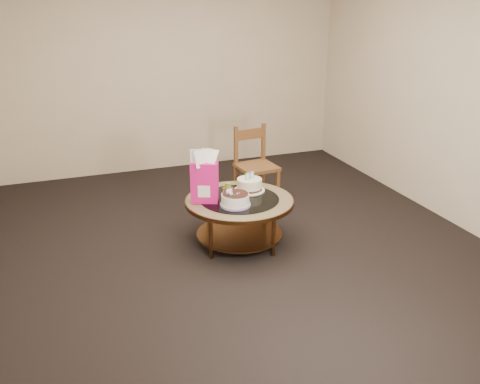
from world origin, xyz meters
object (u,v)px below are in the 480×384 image
object	(u,v)px
decorated_cake	(235,200)
cream_cake	(249,185)
coffee_table	(239,206)
gift_bag	(205,177)
dining_chair	(255,165)

from	to	relation	value
decorated_cake	cream_cake	size ratio (longest dim) A/B	0.92
cream_cake	coffee_table	bearing A→B (deg)	-156.22
coffee_table	decorated_cake	world-z (taller)	decorated_cake
coffee_table	cream_cake	xyz separation A→B (m)	(0.16, 0.16, 0.14)
coffee_table	gift_bag	xyz separation A→B (m)	(-0.32, 0.05, 0.32)
decorated_cake	dining_chair	size ratio (longest dim) A/B	0.31
gift_bag	cream_cake	bearing A→B (deg)	36.73
coffee_table	dining_chair	world-z (taller)	dining_chair
coffee_table	cream_cake	size ratio (longest dim) A/B	3.43
decorated_cake	gift_bag	size ratio (longest dim) A/B	0.56
coffee_table	gift_bag	size ratio (longest dim) A/B	2.09
gift_bag	dining_chair	world-z (taller)	gift_bag
decorated_cake	cream_cake	xyz separation A→B (m)	(0.26, 0.31, 0.01)
gift_bag	coffee_table	bearing A→B (deg)	15.17
decorated_cake	dining_chair	world-z (taller)	dining_chair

